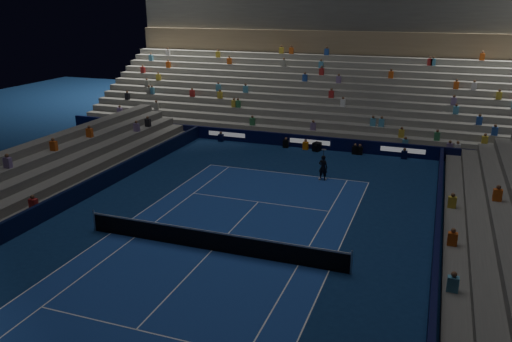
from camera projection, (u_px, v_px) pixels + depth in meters
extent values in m
plane|color=#0D244E|center=(212.00, 251.00, 23.70)|extent=(90.00, 90.00, 0.00)
cube|color=navy|center=(212.00, 250.00, 23.70)|extent=(10.97, 23.77, 0.01)
cube|color=black|center=(310.00, 142.00, 40.07)|extent=(44.00, 0.25, 1.00)
cube|color=black|center=(434.00, 277.00, 20.43)|extent=(0.25, 37.00, 1.00)
cube|color=black|center=(41.00, 213.00, 26.66)|extent=(0.25, 37.00, 1.00)
cube|color=gray|center=(313.00, 142.00, 41.04)|extent=(44.00, 1.00, 0.50)
cube|color=gray|center=(316.00, 136.00, 41.86)|extent=(44.00, 1.00, 1.00)
cube|color=gray|center=(319.00, 130.00, 42.67)|extent=(44.00, 1.00, 1.50)
cube|color=gray|center=(322.00, 125.00, 43.49)|extent=(44.00, 1.00, 2.00)
cube|color=gray|center=(325.00, 119.00, 44.30)|extent=(44.00, 1.00, 2.50)
cube|color=gray|center=(327.00, 114.00, 45.12)|extent=(44.00, 1.00, 3.00)
cube|color=gray|center=(330.00, 109.00, 45.93)|extent=(44.00, 1.00, 3.50)
cube|color=gray|center=(332.00, 104.00, 46.75)|extent=(44.00, 1.00, 4.00)
cube|color=gray|center=(335.00, 100.00, 47.56)|extent=(44.00, 1.00, 4.50)
cube|color=gray|center=(337.00, 95.00, 48.38)|extent=(44.00, 1.00, 5.00)
cube|color=gray|center=(339.00, 91.00, 49.19)|extent=(44.00, 1.00, 5.50)
cube|color=gray|center=(341.00, 87.00, 50.01)|extent=(44.00, 1.00, 6.00)
cube|color=#826E50|center=(346.00, 43.00, 49.70)|extent=(44.00, 0.60, 2.20)
cube|color=#474845|center=(350.00, 14.00, 50.14)|extent=(44.00, 2.40, 3.00)
cube|color=#5F5F5A|center=(455.00, 286.00, 20.25)|extent=(1.00, 37.00, 0.50)
cube|color=#5F5F5A|center=(483.00, 285.00, 19.85)|extent=(1.00, 37.00, 1.00)
cube|color=#63635E|center=(29.00, 215.00, 27.00)|extent=(1.00, 37.00, 0.50)
cube|color=#63635E|center=(14.00, 208.00, 27.24)|extent=(1.00, 37.00, 1.00)
cylinder|color=#B2B2B7|center=(94.00, 221.00, 25.58)|extent=(0.10, 0.10, 1.10)
cylinder|color=#B2B2B7|center=(351.00, 263.00, 21.47)|extent=(0.10, 0.10, 1.10)
cube|color=black|center=(212.00, 242.00, 23.56)|extent=(12.80, 0.03, 0.90)
cube|color=white|center=(211.00, 232.00, 23.41)|extent=(12.80, 0.04, 0.08)
imported|color=black|center=(323.00, 168.00, 32.86)|extent=(0.65, 0.48, 1.64)
cube|color=black|center=(317.00, 147.00, 39.38)|extent=(0.67, 0.74, 0.66)
cylinder|color=black|center=(315.00, 146.00, 38.89)|extent=(0.27, 0.38, 0.16)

